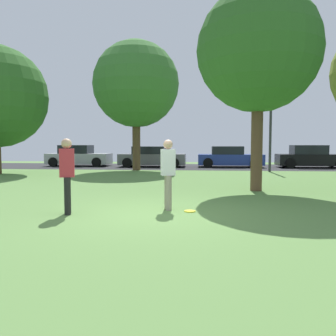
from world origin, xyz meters
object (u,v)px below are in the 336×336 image
Objects in this scene: oak_tree_right at (136,84)px; parked_car_blue at (230,157)px; person_thrower at (168,171)px; street_lamp_post at (270,132)px; parked_car_silver at (79,156)px; oak_tree_left at (258,51)px; frisbee_disc at (190,211)px; person_catcher at (67,172)px; parked_car_black at (311,157)px; parked_car_grey at (152,157)px.

parked_car_blue is at bearing 29.93° from oak_tree_right.
person_thrower is 0.37× the size of street_lamp_post.
parked_car_silver is 13.20m from street_lamp_post.
oak_tree_left is 3.98× the size of person_thrower.
street_lamp_post is at bearing -130.30° from person_thrower.
street_lamp_post is (1.92, -3.88, 1.61)m from parked_car_blue.
frisbee_disc is (0.53, -0.20, -0.92)m from person_thrower.
person_catcher reaches higher than parked_car_black.
person_thrower is 1.08m from frisbee_disc.
person_thrower is 0.39× the size of parked_car_blue.
oak_tree_right reaches higher than street_lamp_post.
parked_car_blue is 0.96× the size of street_lamp_post.
street_lamp_post is at bearing -26.91° from parked_car_grey.
parked_car_silver is at bearing 131.22° from oak_tree_left.
street_lamp_post is (6.84, 12.45, 1.30)m from person_catcher.
parked_car_black is (8.00, 15.44, -0.26)m from person_thrower.
oak_tree_left is at bearing 23.59° from person_catcher.
parked_car_blue is (2.18, 15.78, 0.63)m from frisbee_disc.
oak_tree_right is at bearing 123.58° from oak_tree_left.
street_lamp_post is at bearing 70.99° from frisbee_disc.
parked_car_silver is 15.86m from parked_car_black.
person_catcher is (-2.20, -0.75, 0.01)m from person_thrower.
street_lamp_post is (7.21, -3.66, 1.61)m from parked_car_grey.
person_catcher is (0.86, -13.01, -4.12)m from oak_tree_right.
person_thrower is (-2.64, -3.66, -3.71)m from oak_tree_left.
parked_car_blue is 0.98× the size of parked_car_black.
person_catcher reaches higher than parked_car_silver.
parked_car_grey is 1.00× the size of street_lamp_post.
oak_tree_right is 1.76× the size of parked_car_blue.
street_lamp_post is at bearing -4.14° from oak_tree_right.
person_catcher is 6.32× the size of frisbee_disc.
frisbee_disc is at bearing -118.68° from oak_tree_left.
oak_tree_right is 13.91m from frisbee_disc.
parked_car_blue is at bearing 54.55° from person_catcher.
street_lamp_post is (1.99, 8.04, -2.39)m from oak_tree_left.
parked_car_black is at bearing 47.99° from street_lamp_post.
oak_tree_right is 8.21m from street_lamp_post.
person_thrower is at bearing -0.00° from person_catcher.
oak_tree_right is at bearing 175.86° from street_lamp_post.
oak_tree_left is 7.52m from person_catcher.
street_lamp_post is at bearing -132.01° from parked_car_black.
parked_car_silver is 10.58m from parked_car_blue.
parked_car_black is at bearing 64.48° from frisbee_disc.
oak_tree_left is at bearing 61.32° from frisbee_disc.
oak_tree_right reaches higher than parked_car_grey.
person_catcher is 0.39× the size of parked_car_blue.
oak_tree_left is 6.38m from frisbee_disc.
oak_tree_left reaches higher than frisbee_disc.
oak_tree_right reaches higher than parked_car_blue.
frisbee_disc is at bearing -73.89° from oak_tree_right.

